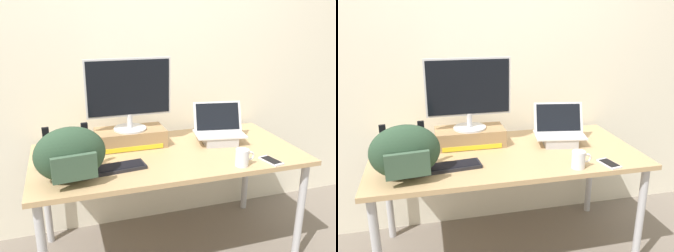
% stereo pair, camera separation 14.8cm
% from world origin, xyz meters
% --- Properties ---
extents(ground_plane, '(20.00, 20.00, 0.00)m').
position_xyz_m(ground_plane, '(0.00, 0.00, 0.00)').
color(ground_plane, '#70665B').
extents(back_wall, '(7.00, 0.10, 2.60)m').
position_xyz_m(back_wall, '(0.00, 0.52, 1.30)').
color(back_wall, silver).
rests_on(back_wall, ground).
extents(desk, '(1.72, 0.83, 0.75)m').
position_xyz_m(desk, '(0.00, 0.00, 0.68)').
color(desk, tan).
rests_on(desk, ground).
extents(toner_box_yellow, '(0.46, 0.23, 0.12)m').
position_xyz_m(toner_box_yellow, '(-0.21, 0.19, 0.81)').
color(toner_box_yellow, '#9E7A51').
rests_on(toner_box_yellow, desk).
extents(desktop_monitor, '(0.56, 0.22, 0.48)m').
position_xyz_m(desktop_monitor, '(-0.21, 0.19, 1.11)').
color(desktop_monitor, silver).
rests_on(desktop_monitor, toner_box_yellow).
extents(open_laptop, '(0.37, 0.27, 0.27)m').
position_xyz_m(open_laptop, '(0.40, 0.08, 0.81)').
color(open_laptop, '#ADADB2').
rests_on(open_laptop, desk).
extents(external_keyboard, '(0.43, 0.16, 0.02)m').
position_xyz_m(external_keyboard, '(-0.40, -0.17, 0.76)').
color(external_keyboard, black).
rests_on(external_keyboard, desk).
extents(messenger_backpack, '(0.40, 0.29, 0.30)m').
position_xyz_m(messenger_backpack, '(-0.61, -0.23, 0.90)').
color(messenger_backpack, '#28422D').
rests_on(messenger_backpack, desk).
extents(coffee_mug, '(0.12, 0.08, 0.10)m').
position_xyz_m(coffee_mug, '(0.36, -0.33, 0.80)').
color(coffee_mug, silver).
rests_on(coffee_mug, desk).
extents(cell_phone, '(0.10, 0.16, 0.01)m').
position_xyz_m(cell_phone, '(0.56, -0.33, 0.75)').
color(cell_phone, silver).
rests_on(cell_phone, desk).
extents(plush_toy, '(0.10, 0.10, 0.10)m').
position_xyz_m(plush_toy, '(-0.77, -0.01, 0.80)').
color(plush_toy, '#2393CC').
rests_on(plush_toy, desk).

